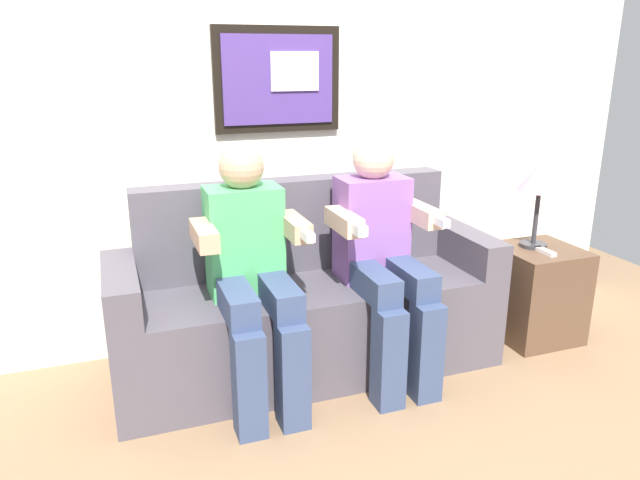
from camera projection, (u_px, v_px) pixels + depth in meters
ground_plane at (331, 399)px, 2.64m from camera, size 5.47×5.47×0.00m
back_wall_assembly at (278, 89)px, 2.94m from camera, size 4.21×0.10×2.60m
couch at (308, 307)px, 2.84m from camera, size 1.81×0.58×0.90m
person_on_left at (252, 268)px, 2.50m from camera, size 0.46×0.56×1.11m
person_on_right at (382, 252)px, 2.70m from camera, size 0.46×0.56×1.11m
side_table_right at (536, 293)px, 3.17m from camera, size 0.40×0.40×0.50m
table_lamp at (540, 180)px, 3.02m from camera, size 0.22×0.22×0.46m
spare_remote_on_table at (545, 251)px, 3.02m from camera, size 0.04×0.13×0.02m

